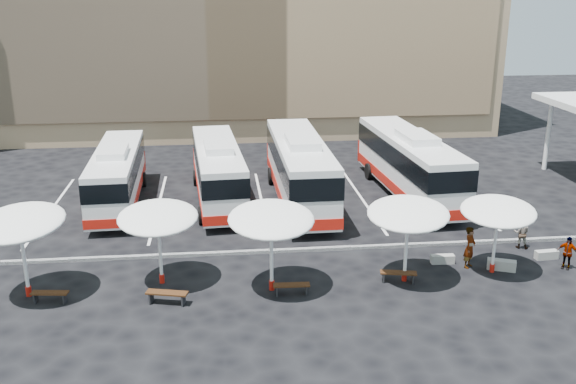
{
  "coord_description": "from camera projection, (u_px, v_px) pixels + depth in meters",
  "views": [
    {
      "loc": [
        -2.37,
        -27.65,
        12.13
      ],
      "look_at": [
        1.0,
        3.0,
        2.2
      ],
      "focal_mm": 40.0,
      "sensor_mm": 36.0,
      "label": 1
    }
  ],
  "objects": [
    {
      "name": "conc_bench_2",
      "position": [
        546.0,
        255.0,
        29.84
      ],
      "size": [
        1.09,
        0.44,
        0.4
      ],
      "primitive_type": "cube",
      "rotation": [
        0.0,
        0.0,
        0.08
      ],
      "color": "gray",
      "rests_on": "ground"
    },
    {
      "name": "wood_bench_2",
      "position": [
        292.0,
        287.0,
        26.33
      ],
      "size": [
        1.52,
        0.47,
        0.46
      ],
      "rotation": [
        0.0,
        0.0,
        -0.05
      ],
      "color": "black",
      "rests_on": "ground"
    },
    {
      "name": "sunshade_2",
      "position": [
        271.0,
        219.0,
        25.89
      ],
      "size": [
        3.63,
        3.67,
        3.69
      ],
      "rotation": [
        0.0,
        0.0,
        0.03
      ],
      "color": "white",
      "rests_on": "ground"
    },
    {
      "name": "conc_bench_0",
      "position": [
        442.0,
        259.0,
        29.36
      ],
      "size": [
        1.08,
        0.39,
        0.4
      ],
      "primitive_type": "cube",
      "rotation": [
        0.0,
        0.0,
        -0.04
      ],
      "color": "gray",
      "rests_on": "ground"
    },
    {
      "name": "bus_3",
      "position": [
        409.0,
        162.0,
        38.44
      ],
      "size": [
        3.54,
        12.85,
        4.03
      ],
      "rotation": [
        0.0,
        0.0,
        0.06
      ],
      "color": "white",
      "rests_on": "ground"
    },
    {
      "name": "passenger_0",
      "position": [
        470.0,
        247.0,
        28.73
      ],
      "size": [
        0.81,
        0.82,
        1.91
      ],
      "primitive_type": "imported",
      "rotation": [
        0.0,
        0.0,
        0.82
      ],
      "color": "black",
      "rests_on": "ground"
    },
    {
      "name": "bus_2",
      "position": [
        300.0,
        167.0,
        37.23
      ],
      "size": [
        3.07,
        12.89,
        4.09
      ],
      "rotation": [
        0.0,
        0.0,
        0.01
      ],
      "color": "white",
      "rests_on": "ground"
    },
    {
      "name": "passenger_2",
      "position": [
        567.0,
        253.0,
        28.63
      ],
      "size": [
        0.91,
        0.89,
        1.54
      ],
      "primitive_type": "imported",
      "rotation": [
        0.0,
        0.0,
        -0.75
      ],
      "color": "black",
      "rests_on": "ground"
    },
    {
      "name": "bus_1",
      "position": [
        218.0,
        170.0,
        37.53
      ],
      "size": [
        3.27,
        11.73,
        3.68
      ],
      "rotation": [
        0.0,
        0.0,
        0.07
      ],
      "color": "white",
      "rests_on": "ground"
    },
    {
      "name": "wood_bench_0",
      "position": [
        50.0,
        294.0,
        25.67
      ],
      "size": [
        1.51,
        0.57,
        0.45
      ],
      "rotation": [
        0.0,
        0.0,
        -0.12
      ],
      "color": "black",
      "rests_on": "ground"
    },
    {
      "name": "ground",
      "position": [
        274.0,
        257.0,
        30.12
      ],
      "size": [
        120.0,
        120.0,
        0.0
      ],
      "primitive_type": "plane",
      "color": "black",
      "rests_on": "ground"
    },
    {
      "name": "sunshade_4",
      "position": [
        498.0,
        211.0,
        27.64
      ],
      "size": [
        4.13,
        4.16,
        3.36
      ],
      "rotation": [
        0.0,
        0.0,
        -0.35
      ],
      "color": "white",
      "rests_on": "ground"
    },
    {
      "name": "bus_0",
      "position": [
        117.0,
        174.0,
        36.94
      ],
      "size": [
        2.87,
        11.19,
        3.53
      ],
      "rotation": [
        0.0,
        0.0,
        0.03
      ],
      "color": "white",
      "rests_on": "ground"
    },
    {
      "name": "wood_bench_1",
      "position": [
        167.0,
        295.0,
        25.55
      ],
      "size": [
        1.73,
        0.85,
        0.51
      ],
      "rotation": [
        0.0,
        0.0,
        -0.25
      ],
      "color": "black",
      "rests_on": "ground"
    },
    {
      "name": "passenger_1",
      "position": [
        522.0,
        233.0,
        30.89
      ],
      "size": [
        0.92,
        0.85,
        1.53
      ],
      "primitive_type": "imported",
      "rotation": [
        0.0,
        0.0,
        2.68
      ],
      "color": "black",
      "rests_on": "ground"
    },
    {
      "name": "sunshade_0",
      "position": [
        19.0,
        223.0,
        25.35
      ],
      "size": [
        4.51,
        4.54,
        3.75
      ],
      "rotation": [
        0.0,
        0.0,
        -0.31
      ],
      "color": "white",
      "rests_on": "ground"
    },
    {
      "name": "wood_bench_3",
      "position": [
        398.0,
        274.0,
        27.42
      ],
      "size": [
        1.6,
        0.73,
        0.47
      ],
      "rotation": [
        0.0,
        0.0,
        -0.21
      ],
      "color": "black",
      "rests_on": "ground"
    },
    {
      "name": "bay_lines",
      "position": [
        262.0,
        202.0,
        37.69
      ],
      "size": [
        24.15,
        12.0,
        0.01
      ],
      "color": "white",
      "rests_on": "ground"
    },
    {
      "name": "sunshade_3",
      "position": [
        408.0,
        214.0,
        26.75
      ],
      "size": [
        4.37,
        4.4,
        3.6
      ],
      "rotation": [
        0.0,
        0.0,
        -0.33
      ],
      "color": "white",
      "rests_on": "ground"
    },
    {
      "name": "sunshade_1",
      "position": [
        158.0,
        218.0,
        26.57
      ],
      "size": [
        3.42,
        3.46,
        3.5
      ],
      "rotation": [
        0.0,
        0.0,
        0.02
      ],
      "color": "white",
      "rests_on": "ground"
    },
    {
      "name": "curb_divider",
      "position": [
        273.0,
        251.0,
        30.57
      ],
      "size": [
        34.0,
        0.25,
        0.15
      ],
      "primitive_type": "cube",
      "color": "black",
      "rests_on": "ground"
    },
    {
      "name": "conc_bench_1",
      "position": [
        502.0,
        265.0,
        28.67
      ],
      "size": [
        1.3,
        0.87,
        0.46
      ],
      "primitive_type": "cube",
      "rotation": [
        0.0,
        0.0,
        -0.41
      ],
      "color": "gray",
      "rests_on": "ground"
    }
  ]
}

